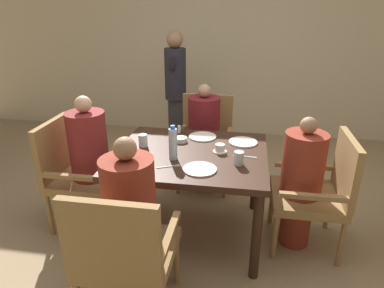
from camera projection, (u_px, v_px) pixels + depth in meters
ground_plane at (191, 231)px, 3.02m from camera, size 16.00×16.00×0.00m
wall_back at (221, 38)px, 4.85m from camera, size 8.00×0.06×2.80m
dining_table at (191, 163)px, 2.77m from camera, size 1.20×1.04×0.76m
chair_left_side at (76, 169)px, 2.98m from camera, size 0.55×0.55×0.95m
diner_in_left_chair at (90, 161)px, 2.92m from camera, size 0.32×0.32×1.18m
chair_far_side at (205, 138)px, 3.68m from camera, size 0.55×0.55×0.95m
diner_in_far_chair at (204, 137)px, 3.52m from camera, size 0.32×0.32×1.13m
chair_right_side at (320, 189)px, 2.67m from camera, size 0.55×0.55×0.95m
diner_in_right_chair at (301, 182)px, 2.67m from camera, size 0.32×0.32×1.10m
chair_near_corner at (124, 251)px, 2.00m from camera, size 0.55×0.55×0.95m
diner_in_near_chair at (131, 224)px, 2.10m from camera, size 0.32×0.32×1.18m
standing_host at (176, 90)px, 4.32m from camera, size 0.26×0.30×1.56m
plate_main_left at (243, 142)px, 2.91m from camera, size 0.24×0.24×0.01m
plate_main_right at (203, 137)px, 3.03m from camera, size 0.24×0.24×0.01m
plate_dessert_center at (200, 169)px, 2.44m from camera, size 0.24×0.24×0.01m
teacup_with_saucer at (220, 149)px, 2.72m from camera, size 0.11×0.11×0.07m
bowl_small at (181, 140)px, 2.93m from camera, size 0.11×0.11×0.04m
water_bottle at (173, 144)px, 2.57m from camera, size 0.06×0.06×0.27m
glass_tall_near at (239, 158)px, 2.51m from camera, size 0.07×0.07×0.10m
glass_tall_mid at (143, 140)px, 2.83m from camera, size 0.07×0.07×0.10m
salt_shaker at (179, 129)px, 3.13m from camera, size 0.03×0.03×0.07m
pepper_shaker at (183, 130)px, 3.12m from camera, size 0.03×0.03×0.06m
fork_beside_plate at (171, 166)px, 2.49m from camera, size 0.16×0.09×0.00m
knife_beside_plate at (246, 157)px, 2.65m from camera, size 0.18×0.03×0.00m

